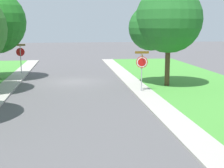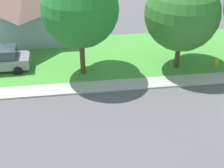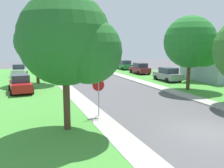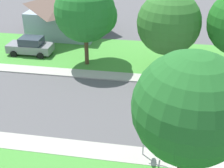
{
  "view_description": "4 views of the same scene",
  "coord_description": "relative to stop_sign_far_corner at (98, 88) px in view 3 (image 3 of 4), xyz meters",
  "views": [
    {
      "loc": [
        0.13,
        25.24,
        4.44
      ],
      "look_at": [
        -2.04,
        8.85,
        1.4
      ],
      "focal_mm": 51.22,
      "sensor_mm": 36.0,
      "label": 1
    },
    {
      "loc": [
        -14.51,
        11.4,
        11.85
      ],
      "look_at": [
        2.68,
        9.01,
        1.4
      ],
      "focal_mm": 53.51,
      "sensor_mm": 36.0,
      "label": 2
    },
    {
      "loc": [
        -9.09,
        -10.08,
        4.58
      ],
      "look_at": [
        -2.22,
        8.67,
        1.4
      ],
      "focal_mm": 39.74,
      "sensor_mm": 36.0,
      "label": 3
    },
    {
      "loc": [
        -17.55,
        4.22,
        11.53
      ],
      "look_at": [
        0.84,
        7.29,
        1.4
      ],
      "focal_mm": 48.36,
      "sensor_mm": 36.0,
      "label": 4
    }
  ],
  "objects": [
    {
      "name": "tree_across_left",
      "position": [
        -2.47,
        14.99,
        2.86
      ],
      "size": [
        5.33,
        4.96,
        7.4
      ],
      "color": "#4C3823",
      "rests_on": "ground"
    },
    {
      "name": "tree_across_right",
      "position": [
        -2.07,
        -2.07,
        2.82
      ],
      "size": [
        5.16,
        4.8,
        7.27
      ],
      "color": "#4C3823",
      "rests_on": "ground"
    },
    {
      "name": "car_red_across_road",
      "position": [
        -4.69,
        10.11,
        -1.01
      ],
      "size": [
        2.31,
        4.43,
        1.76
      ],
      "color": "red",
      "rests_on": "ground"
    },
    {
      "name": "lawn_west",
      "position": [
        -4.81,
        7.32,
        -1.85
      ],
      "size": [
        8.0,
        56.0,
        0.08
      ],
      "primitive_type": "cube",
      "color": "#479338",
      "rests_on": "ground"
    },
    {
      "name": "ground_plane",
      "position": [
        4.59,
        -4.68,
        -1.89
      ],
      "size": [
        120.0,
        120.0,
        0.0
      ],
      "primitive_type": "plane",
      "color": "#565456"
    },
    {
      "name": "car_maroon_behind_trees",
      "position": [
        12.9,
        20.01,
        -1.01
      ],
      "size": [
        2.09,
        4.33,
        1.76
      ],
      "color": "maroon",
      "rests_on": "ground"
    },
    {
      "name": "sidewalk_west",
      "position": [
        -0.11,
        7.32,
        -1.84
      ],
      "size": [
        1.4,
        56.0,
        0.1
      ],
      "primitive_type": "cube",
      "color": "#ADA89E",
      "rests_on": "ground"
    },
    {
      "name": "tree_sidewalk_far",
      "position": [
        11.58,
        5.69,
        2.79
      ],
      "size": [
        5.53,
        5.14,
        7.42
      ],
      "color": "#4C3823",
      "rests_on": "ground"
    },
    {
      "name": "car_silver_driveway_right",
      "position": [
        -4.81,
        23.71,
        -1.01
      ],
      "size": [
        2.35,
        4.45,
        1.76
      ],
      "color": "silver",
      "rests_on": "ground"
    },
    {
      "name": "car_green_kerbside_mid",
      "position": [
        13.35,
        27.14,
        -1.01
      ],
      "size": [
        2.17,
        4.37,
        1.76
      ],
      "color": "#1E6033",
      "rests_on": "ground"
    },
    {
      "name": "car_grey_far_down_street",
      "position": [
        12.67,
        11.8,
        -1.01
      ],
      "size": [
        2.05,
        4.3,
        1.76
      ],
      "color": "gray",
      "rests_on": "ground"
    },
    {
      "name": "stop_sign_far_corner",
      "position": [
        0.0,
        0.0,
        0.0
      ],
      "size": [
        0.92,
        0.92,
        2.77
      ],
      "color": "#9E9EA3",
      "rests_on": "ground"
    },
    {
      "name": "lawn_east",
      "position": [
        13.99,
        7.32,
        -1.85
      ],
      "size": [
        8.0,
        56.0,
        0.08
      ],
      "primitive_type": "cube",
      "color": "#479338",
      "rests_on": "ground"
    },
    {
      "name": "sidewalk_east",
      "position": [
        9.29,
        7.32,
        -1.84
      ],
      "size": [
        1.4,
        56.0,
        0.1
      ],
      "primitive_type": "cube",
      "color": "#ADA89E",
      "rests_on": "ground"
    }
  ]
}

